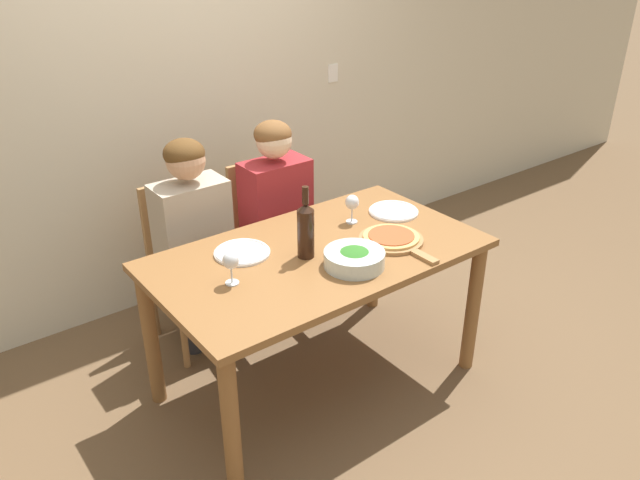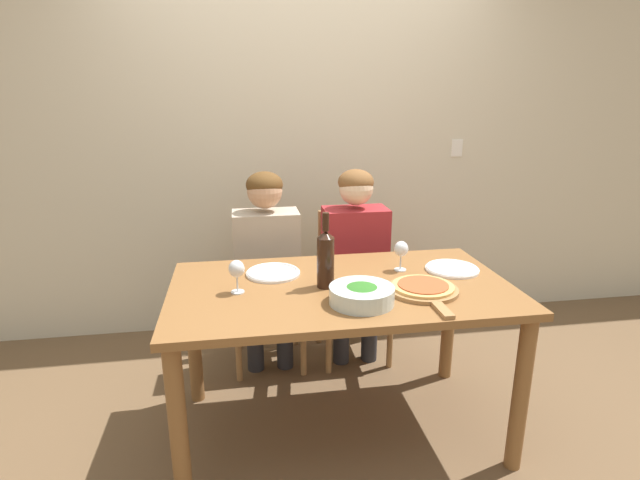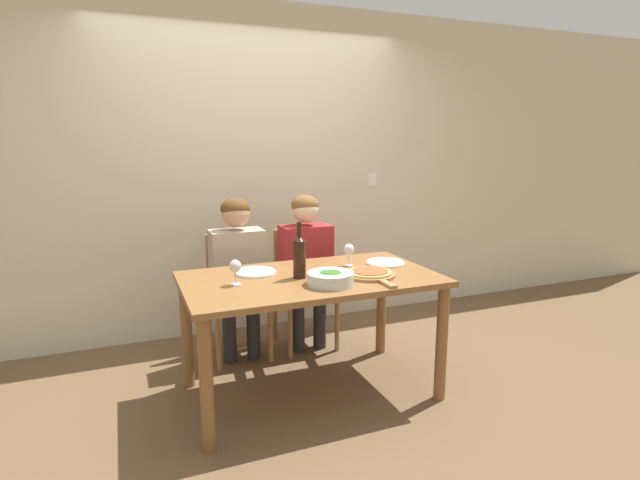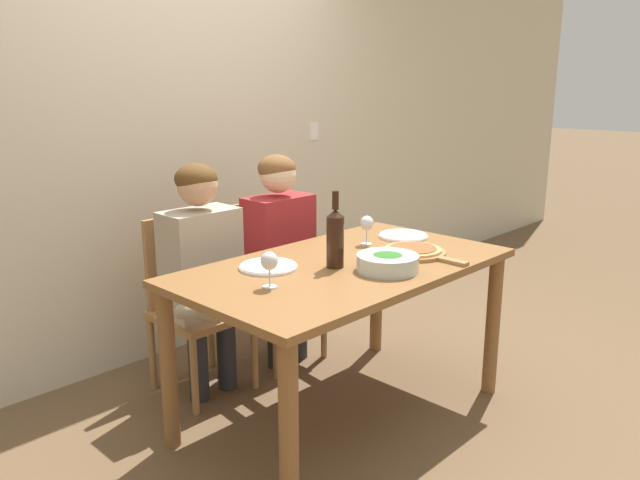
# 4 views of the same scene
# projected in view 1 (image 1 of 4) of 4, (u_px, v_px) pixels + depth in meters

# --- Properties ---
(ground_plane) EXTENTS (40.00, 40.00, 0.00)m
(ground_plane) POSITION_uv_depth(u_px,v_px,m) (318.00, 381.00, 3.29)
(ground_plane) COLOR brown
(back_wall) EXTENTS (10.00, 0.06, 2.70)m
(back_wall) POSITION_uv_depth(u_px,v_px,m) (181.00, 79.00, 3.60)
(back_wall) COLOR beige
(back_wall) RESTS_ON ground
(dining_table) EXTENTS (1.56, 0.89, 0.78)m
(dining_table) POSITION_uv_depth(u_px,v_px,m) (318.00, 271.00, 2.99)
(dining_table) COLOR brown
(dining_table) RESTS_ON ground
(chair_left) EXTENTS (0.42, 0.42, 0.91)m
(chair_left) POSITION_uv_depth(u_px,v_px,m) (188.00, 259.00, 3.47)
(chair_left) COLOR #9E7042
(chair_left) RESTS_ON ground
(chair_right) EXTENTS (0.42, 0.42, 0.91)m
(chair_right) POSITION_uv_depth(u_px,v_px,m) (268.00, 234.00, 3.76)
(chair_right) COLOR #9E7042
(chair_right) RESTS_ON ground
(person_woman) EXTENTS (0.47, 0.51, 1.20)m
(person_woman) POSITION_uv_depth(u_px,v_px,m) (194.00, 228.00, 3.28)
(person_woman) COLOR #28282D
(person_woman) RESTS_ON ground
(person_man) EXTENTS (0.47, 0.51, 1.20)m
(person_man) POSITION_uv_depth(u_px,v_px,m) (278.00, 204.00, 3.57)
(person_man) COLOR #28282D
(person_man) RESTS_ON ground
(wine_bottle) EXTENTS (0.08, 0.08, 0.35)m
(wine_bottle) POSITION_uv_depth(u_px,v_px,m) (306.00, 229.00, 2.82)
(wine_bottle) COLOR black
(wine_bottle) RESTS_ON dining_table
(broccoli_bowl) EXTENTS (0.28, 0.28, 0.08)m
(broccoli_bowl) POSITION_uv_depth(u_px,v_px,m) (354.00, 258.00, 2.79)
(broccoli_bowl) COLOR silver
(broccoli_bowl) RESTS_ON dining_table
(dinner_plate_left) EXTENTS (0.26, 0.26, 0.02)m
(dinner_plate_left) POSITION_uv_depth(u_px,v_px,m) (242.00, 252.00, 2.90)
(dinner_plate_left) COLOR white
(dinner_plate_left) RESTS_ON dining_table
(dinner_plate_right) EXTENTS (0.26, 0.26, 0.02)m
(dinner_plate_right) POSITION_uv_depth(u_px,v_px,m) (394.00, 211.00, 3.32)
(dinner_plate_right) COLOR white
(dinner_plate_right) RESTS_ON dining_table
(pizza_on_board) EXTENTS (0.31, 0.45, 0.04)m
(pizza_on_board) POSITION_uv_depth(u_px,v_px,m) (392.00, 239.00, 3.01)
(pizza_on_board) COLOR #9E7042
(pizza_on_board) RESTS_ON dining_table
(wine_glass_left) EXTENTS (0.07, 0.07, 0.15)m
(wine_glass_left) POSITION_uv_depth(u_px,v_px,m) (231.00, 262.00, 2.62)
(wine_glass_left) COLOR silver
(wine_glass_left) RESTS_ON dining_table
(wine_glass_right) EXTENTS (0.07, 0.07, 0.15)m
(wine_glass_right) POSITION_uv_depth(u_px,v_px,m) (352.00, 204.00, 3.17)
(wine_glass_right) COLOR silver
(wine_glass_right) RESTS_ON dining_table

